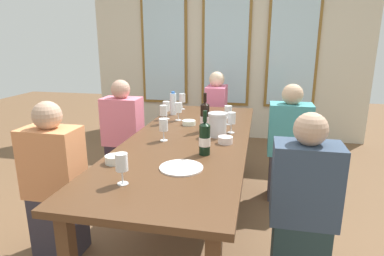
{
  "coord_description": "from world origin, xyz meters",
  "views": [
    {
      "loc": [
        0.53,
        -2.43,
        1.5
      ],
      "look_at": [
        0.0,
        0.12,
        0.79
      ],
      "focal_mm": 30.76,
      "sensor_mm": 36.0,
      "label": 1
    }
  ],
  "objects_px": {
    "wine_bottle_1": "(205,117)",
    "wine_glass_4": "(182,98)",
    "tasting_bowl_2": "(225,140)",
    "wine_glass_6": "(122,164)",
    "water_bottle": "(173,104)",
    "seated_person_0": "(123,137)",
    "wine_glass_5": "(164,126)",
    "seated_person_4": "(216,118)",
    "wine_bottle_0": "(205,138)",
    "tasting_bowl_1": "(114,159)",
    "dining_table": "(189,146)",
    "seated_person_1": "(288,146)",
    "tasting_bowl_0": "(189,123)",
    "wine_glass_2": "(166,107)",
    "wine_glass_0": "(164,111)",
    "wine_glass_3": "(178,108)",
    "wine_glass_1": "(231,119)",
    "metal_pitcher": "(218,124)",
    "white_plate_0": "(181,168)",
    "white_plate_1": "(216,117)",
    "wine_glass_7": "(228,112)",
    "seated_person_2": "(55,185)",
    "seated_person_3": "(303,209)"
  },
  "relations": [
    {
      "from": "wine_bottle_1",
      "to": "wine_glass_4",
      "type": "xyz_separation_m",
      "value": [
        -0.4,
        0.84,
        -0.01
      ]
    },
    {
      "from": "tasting_bowl_2",
      "to": "wine_glass_4",
      "type": "xyz_separation_m",
      "value": [
        -0.6,
        1.13,
        0.1
      ]
    },
    {
      "from": "wine_glass_6",
      "to": "water_bottle",
      "type": "bearing_deg",
      "value": 95.69
    },
    {
      "from": "wine_bottle_1",
      "to": "water_bottle",
      "type": "distance_m",
      "value": 0.71
    },
    {
      "from": "wine_bottle_1",
      "to": "seated_person_0",
      "type": "relative_size",
      "value": 0.29
    },
    {
      "from": "wine_glass_5",
      "to": "seated_person_4",
      "type": "relative_size",
      "value": 0.16
    },
    {
      "from": "wine_bottle_0",
      "to": "seated_person_0",
      "type": "distance_m",
      "value": 1.41
    },
    {
      "from": "tasting_bowl_1",
      "to": "water_bottle",
      "type": "xyz_separation_m",
      "value": [
        0.01,
        1.41,
        0.09
      ]
    },
    {
      "from": "dining_table",
      "to": "seated_person_0",
      "type": "distance_m",
      "value": 1.02
    },
    {
      "from": "wine_glass_5",
      "to": "seated_person_1",
      "type": "height_order",
      "value": "seated_person_1"
    },
    {
      "from": "tasting_bowl_0",
      "to": "wine_glass_2",
      "type": "distance_m",
      "value": 0.34
    },
    {
      "from": "wine_glass_2",
      "to": "wine_glass_5",
      "type": "relative_size",
      "value": 1.0
    },
    {
      "from": "wine_glass_0",
      "to": "wine_glass_3",
      "type": "height_order",
      "value": "same"
    },
    {
      "from": "water_bottle",
      "to": "seated_person_1",
      "type": "height_order",
      "value": "seated_person_1"
    },
    {
      "from": "dining_table",
      "to": "wine_glass_1",
      "type": "bearing_deg",
      "value": 34.94
    },
    {
      "from": "wine_bottle_1",
      "to": "seated_person_1",
      "type": "relative_size",
      "value": 0.29
    },
    {
      "from": "wine_bottle_1",
      "to": "wine_glass_6",
      "type": "relative_size",
      "value": 1.88
    },
    {
      "from": "metal_pitcher",
      "to": "wine_glass_2",
      "type": "relative_size",
      "value": 1.09
    },
    {
      "from": "white_plate_0",
      "to": "white_plate_1",
      "type": "xyz_separation_m",
      "value": [
        0.03,
        1.35,
        0.0
      ]
    },
    {
      "from": "seated_person_0",
      "to": "seated_person_1",
      "type": "distance_m",
      "value": 1.64
    },
    {
      "from": "metal_pitcher",
      "to": "white_plate_0",
      "type": "bearing_deg",
      "value": -99.58
    },
    {
      "from": "tasting_bowl_2",
      "to": "wine_glass_6",
      "type": "distance_m",
      "value": 0.95
    },
    {
      "from": "white_plate_0",
      "to": "tasting_bowl_0",
      "type": "height_order",
      "value": "tasting_bowl_0"
    },
    {
      "from": "wine_glass_7",
      "to": "tasting_bowl_2",
      "type": "bearing_deg",
      "value": -86.04
    },
    {
      "from": "tasting_bowl_1",
      "to": "tasting_bowl_2",
      "type": "distance_m",
      "value": 0.84
    },
    {
      "from": "dining_table",
      "to": "wine_glass_3",
      "type": "distance_m",
      "value": 0.62
    },
    {
      "from": "wine_glass_5",
      "to": "wine_glass_6",
      "type": "distance_m",
      "value": 0.8
    },
    {
      "from": "white_plate_1",
      "to": "metal_pitcher",
      "type": "height_order",
      "value": "metal_pitcher"
    },
    {
      "from": "wine_glass_3",
      "to": "wine_glass_4",
      "type": "xyz_separation_m",
      "value": [
        -0.08,
        0.51,
        0.0
      ]
    },
    {
      "from": "metal_pitcher",
      "to": "tasting_bowl_1",
      "type": "relative_size",
      "value": 1.63
    },
    {
      "from": "tasting_bowl_1",
      "to": "wine_glass_2",
      "type": "distance_m",
      "value": 1.21
    },
    {
      "from": "wine_bottle_1",
      "to": "seated_person_0",
      "type": "bearing_deg",
      "value": 157.92
    },
    {
      "from": "wine_glass_2",
      "to": "tasting_bowl_1",
      "type": "bearing_deg",
      "value": -89.6
    },
    {
      "from": "wine_bottle_1",
      "to": "wine_glass_1",
      "type": "distance_m",
      "value": 0.22
    },
    {
      "from": "tasting_bowl_1",
      "to": "seated_person_2",
      "type": "height_order",
      "value": "seated_person_2"
    },
    {
      "from": "wine_glass_2",
      "to": "seated_person_0",
      "type": "relative_size",
      "value": 0.16
    },
    {
      "from": "white_plate_0",
      "to": "wine_glass_2",
      "type": "xyz_separation_m",
      "value": [
        -0.44,
        1.21,
        0.12
      ]
    },
    {
      "from": "seated_person_2",
      "to": "seated_person_3",
      "type": "xyz_separation_m",
      "value": [
        1.64,
        0.0,
        0.0
      ]
    },
    {
      "from": "wine_bottle_0",
      "to": "wine_glass_6",
      "type": "xyz_separation_m",
      "value": [
        -0.35,
        -0.55,
        0.0
      ]
    },
    {
      "from": "wine_bottle_0",
      "to": "tasting_bowl_0",
      "type": "xyz_separation_m",
      "value": [
        -0.27,
        0.75,
        -0.09
      ]
    },
    {
      "from": "water_bottle",
      "to": "wine_glass_2",
      "type": "xyz_separation_m",
      "value": [
        -0.02,
        -0.2,
        0.01
      ]
    },
    {
      "from": "wine_glass_2",
      "to": "seated_person_0",
      "type": "xyz_separation_m",
      "value": [
        -0.47,
        0.0,
        -0.34
      ]
    },
    {
      "from": "tasting_bowl_1",
      "to": "wine_glass_5",
      "type": "xyz_separation_m",
      "value": [
        0.17,
        0.52,
        0.09
      ]
    },
    {
      "from": "dining_table",
      "to": "tasting_bowl_2",
      "type": "relative_size",
      "value": 22.76
    },
    {
      "from": "dining_table",
      "to": "water_bottle",
      "type": "bearing_deg",
      "value": 113.29
    },
    {
      "from": "tasting_bowl_0",
      "to": "wine_glass_3",
      "type": "relative_size",
      "value": 0.7
    },
    {
      "from": "wine_bottle_1",
      "to": "wine_glass_6",
      "type": "bearing_deg",
      "value": -102.92
    },
    {
      "from": "metal_pitcher",
      "to": "wine_glass_1",
      "type": "distance_m",
      "value": 0.15
    },
    {
      "from": "wine_glass_2",
      "to": "seated_person_1",
      "type": "height_order",
      "value": "seated_person_1"
    },
    {
      "from": "water_bottle",
      "to": "seated_person_0",
      "type": "xyz_separation_m",
      "value": [
        -0.48,
        -0.2,
        -0.33
      ]
    }
  ]
}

